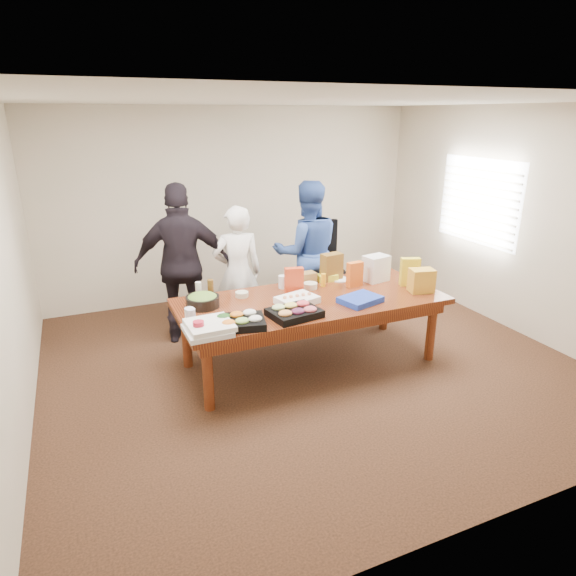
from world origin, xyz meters
name	(u,v)px	position (x,y,z in m)	size (l,w,h in m)	color
floor	(310,363)	(0.00, 0.00, -0.01)	(5.50, 5.00, 0.02)	#47301E
ceiling	(314,99)	(0.00, 0.00, 2.71)	(5.50, 5.00, 0.02)	white
wall_back	(236,204)	(0.00, 2.50, 1.35)	(5.50, 0.04, 2.70)	beige
wall_front	(503,342)	(0.00, -2.50, 1.35)	(5.50, 0.04, 2.70)	beige
wall_left	(4,277)	(-2.75, 0.00, 1.35)	(0.04, 5.00, 2.70)	beige
wall_right	(515,221)	(2.75, 0.00, 1.35)	(0.04, 5.00, 2.70)	beige
window_panel	(478,201)	(2.72, 0.60, 1.50)	(0.03, 1.40, 1.10)	white
window_blinds	(476,202)	(2.68, 0.60, 1.50)	(0.04, 1.36, 1.00)	beige
conference_table	(311,331)	(0.00, 0.00, 0.38)	(2.80, 1.20, 0.75)	#4C1C0F
office_chair	(326,270)	(0.85, 1.27, 0.59)	(0.60, 0.60, 1.18)	black
person_center	(238,273)	(-0.49, 0.99, 0.80)	(0.59, 0.39, 1.61)	white
person_right	(307,253)	(0.49, 1.14, 0.91)	(0.88, 0.69, 1.82)	#31519D
person_left	(183,264)	(-1.10, 1.14, 0.94)	(1.10, 0.46, 1.88)	black
veggie_tray	(239,322)	(-0.91, -0.38, 0.78)	(0.46, 0.36, 0.07)	black
fruit_tray	(294,313)	(-0.36, -0.37, 0.79)	(0.47, 0.37, 0.07)	black
sheet_cake	(297,300)	(-0.19, -0.06, 0.78)	(0.39, 0.30, 0.07)	white
salad_bowl	(203,302)	(-1.10, 0.23, 0.80)	(0.34, 0.34, 0.11)	black
chip_bag_blue	(360,300)	(0.42, -0.30, 0.78)	(0.41, 0.30, 0.06)	#1B38AD
chip_bag_red	(294,281)	(-0.10, 0.22, 0.89)	(0.20, 0.08, 0.29)	red
chip_bag_yellow	(410,272)	(1.21, -0.05, 0.91)	(0.21, 0.08, 0.32)	yellow
chip_bag_orange	(355,274)	(0.62, 0.16, 0.89)	(0.18, 0.08, 0.28)	orange
mayo_jar	(283,282)	(-0.15, 0.43, 0.82)	(0.09, 0.09, 0.14)	silver
mustard_bottle	(323,280)	(0.29, 0.29, 0.82)	(0.05, 0.05, 0.15)	#FFAC12
dressing_bottle	(211,289)	(-0.96, 0.46, 0.85)	(0.06, 0.06, 0.20)	brown
ranch_bottle	(199,291)	(-1.09, 0.45, 0.85)	(0.06, 0.06, 0.19)	silver
banana_bunch	(327,277)	(0.43, 0.46, 0.79)	(0.23, 0.13, 0.08)	yellow
bread_loaf	(302,279)	(0.11, 0.47, 0.81)	(0.32, 0.14, 0.13)	olive
kraft_bag	(332,267)	(0.49, 0.47, 0.91)	(0.24, 0.14, 0.31)	brown
red_cup	(199,328)	(-1.30, -0.43, 0.82)	(0.10, 0.10, 0.13)	#BA1D32
clear_cup_a	(189,314)	(-1.30, -0.06, 0.81)	(0.09, 0.09, 0.12)	white
clear_cup_b	(191,315)	(-1.29, -0.09, 0.81)	(0.09, 0.09, 0.12)	silver
pizza_box_lower	(208,331)	(-1.22, -0.41, 0.77)	(0.39, 0.39, 0.05)	white
pizza_box_upper	(210,325)	(-1.20, -0.40, 0.82)	(0.39, 0.39, 0.05)	white
plate_a	(363,276)	(0.88, 0.41, 0.76)	(0.24, 0.24, 0.01)	white
plate_b	(340,279)	(0.58, 0.42, 0.76)	(0.21, 0.21, 0.01)	silver
dip_bowl_a	(310,286)	(0.13, 0.30, 0.78)	(0.16, 0.16, 0.06)	beige
dip_bowl_b	(242,294)	(-0.65, 0.34, 0.78)	(0.14, 0.14, 0.05)	beige
grocery_bag_white	(376,268)	(0.95, 0.24, 0.90)	(0.28, 0.20, 0.30)	white
grocery_bag_yellow	(422,281)	(1.19, -0.28, 0.88)	(0.25, 0.18, 0.25)	gold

